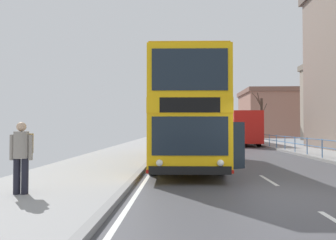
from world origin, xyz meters
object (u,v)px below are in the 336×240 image
object	(u,v)px
background_bus_far_lane	(239,127)
background_building_01	(282,114)
double_decker_bus_main	(184,115)
pedestrian_with_backpack	(22,152)
bare_tree_far_00	(262,118)

from	to	relation	value
background_bus_far_lane	background_building_01	world-z (taller)	background_building_01
double_decker_bus_main	background_building_01	xyz separation A→B (m)	(16.91, 39.22, 1.73)
double_decker_bus_main	pedestrian_with_backpack	bearing A→B (deg)	-118.26
background_bus_far_lane	pedestrian_with_backpack	bearing A→B (deg)	-111.41
double_decker_bus_main	pedestrian_with_backpack	xyz separation A→B (m)	(-3.89, -7.24, -1.13)
double_decker_bus_main	pedestrian_with_backpack	world-z (taller)	double_decker_bus_main
background_bus_far_lane	bare_tree_far_00	world-z (taller)	bare_tree_far_00
background_bus_far_lane	pedestrian_with_backpack	world-z (taller)	background_bus_far_lane
background_bus_far_lane	double_decker_bus_main	bearing A→B (deg)	-108.26
background_bus_far_lane	bare_tree_far_00	size ratio (longest dim) A/B	1.88
double_decker_bus_main	pedestrian_with_backpack	size ratio (longest dim) A/B	6.44
double_decker_bus_main	background_building_01	world-z (taller)	background_building_01
background_bus_far_lane	pedestrian_with_backpack	distance (m)	26.02
bare_tree_far_00	pedestrian_with_backpack	bearing A→B (deg)	-114.25
bare_tree_far_00	background_building_01	bearing A→B (deg)	66.09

